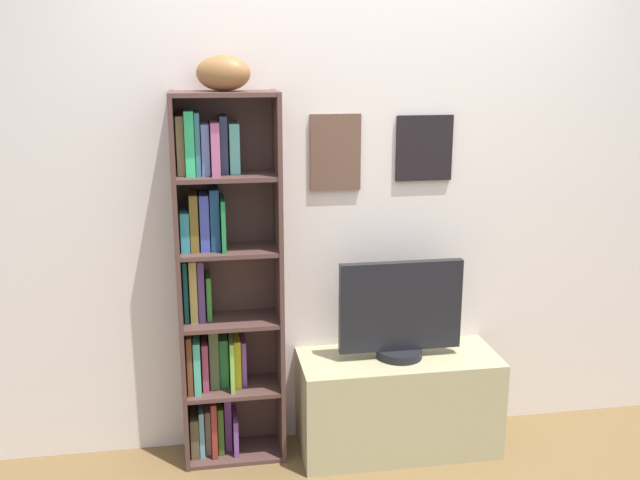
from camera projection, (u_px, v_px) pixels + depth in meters
name	position (u px, v px, depth m)	size (l,w,h in m)	color
back_wall	(351.00, 203.00, 3.50)	(4.80, 0.08, 2.41)	silver
bookshelf	(219.00, 287.00, 3.37)	(0.48, 0.26, 1.75)	#4E332E
football	(223.00, 73.00, 3.10)	(0.24, 0.15, 0.15)	#915D33
tv_stand	(398.00, 403.00, 3.56)	(0.96, 0.40, 0.49)	tan
television	(401.00, 312.00, 3.44)	(0.59, 0.22, 0.48)	black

